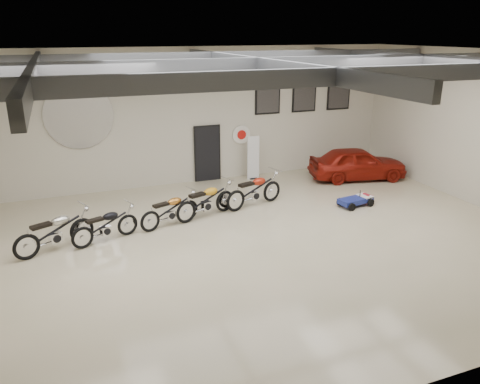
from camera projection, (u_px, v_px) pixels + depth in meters
name	position (u px, v px, depth m)	size (l,w,h in m)	color
floor	(256.00, 243.00, 12.82)	(16.00, 12.00, 0.01)	beige
ceiling	(258.00, 53.00, 11.19)	(16.00, 12.00, 0.01)	slate
back_wall	(193.00, 117.00, 17.29)	(16.00, 0.02, 5.00)	beige
ceiling_beams	(258.00, 64.00, 11.27)	(15.80, 11.80, 0.32)	#585A5F
door	(207.00, 154.00, 17.89)	(0.92, 0.08, 2.10)	black
logo_plaque	(79.00, 116.00, 15.78)	(2.30, 0.06, 1.16)	silver
poster_left	(268.00, 97.00, 18.09)	(1.05, 0.08, 1.35)	black
poster_mid	(304.00, 95.00, 18.63)	(1.05, 0.08, 1.35)	black
poster_right	(339.00, 93.00, 19.18)	(1.05, 0.08, 1.35)	black
oil_sign	(241.00, 135.00, 18.16)	(0.72, 0.10, 0.72)	white
banner_stand	(253.00, 157.00, 18.14)	(0.48, 0.19, 1.76)	white
motorcycle_silver	(54.00, 231.00, 12.22)	(2.14, 0.66, 1.11)	silver
motorcycle_black	(105.00, 225.00, 12.77)	(1.90, 0.59, 0.99)	silver
motorcycle_gold	(170.00, 210.00, 13.82)	(1.95, 0.61, 1.02)	silver
motorcycle_yellow	(206.00, 200.00, 14.46)	(2.13, 0.66, 1.11)	silver
motorcycle_red	(254.00, 190.00, 15.35)	(2.20, 0.68, 1.14)	silver
go_kart	(358.00, 198.00, 15.52)	(1.46, 0.66, 0.53)	navy
vintage_car	(357.00, 163.00, 18.19)	(3.72, 1.50, 1.27)	maroon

